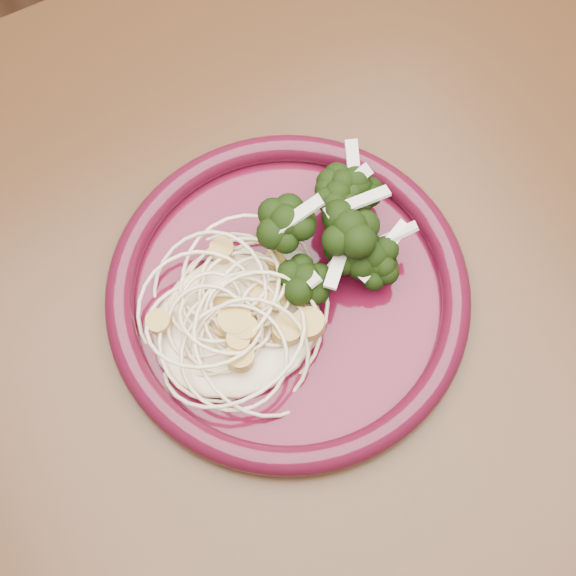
{
  "coord_description": "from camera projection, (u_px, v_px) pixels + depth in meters",
  "views": [
    {
      "loc": [
        -0.23,
        -0.16,
        1.32
      ],
      "look_at": [
        -0.12,
        0.04,
        0.77
      ],
      "focal_mm": 50.0,
      "sensor_mm": 36.0,
      "label": 1
    }
  ],
  "objects": [
    {
      "name": "dining_table",
      "position": [
        425.0,
        316.0,
        0.71
      ],
      "size": [
        1.2,
        0.8,
        0.75
      ],
      "color": "#472814",
      "rests_on": "ground"
    },
    {
      "name": "dinner_plate",
      "position": [
        288.0,
        293.0,
        0.61
      ],
      "size": [
        0.3,
        0.3,
        0.02
      ],
      "rotation": [
        0.0,
        0.0,
        0.09
      ],
      "color": "#49091B",
      "rests_on": "dining_table"
    },
    {
      "name": "spaghetti_pile",
      "position": [
        236.0,
        320.0,
        0.59
      ],
      "size": [
        0.14,
        0.12,
        0.03
      ],
      "primitive_type": "ellipsoid",
      "rotation": [
        0.0,
        0.0,
        0.09
      ],
      "color": "beige",
      "rests_on": "dinner_plate"
    },
    {
      "name": "scallop_cluster",
      "position": [
        233.0,
        303.0,
        0.56
      ],
      "size": [
        0.12,
        0.12,
        0.04
      ],
      "primitive_type": null,
      "rotation": [
        0.0,
        0.0,
        0.09
      ],
      "color": "gold",
      "rests_on": "spaghetti_pile"
    },
    {
      "name": "broccoli_pile",
      "position": [
        351.0,
        244.0,
        0.6
      ],
      "size": [
        0.1,
        0.16,
        0.05
      ],
      "primitive_type": "ellipsoid",
      "rotation": [
        0.0,
        0.0,
        0.09
      ],
      "color": "black",
      "rests_on": "dinner_plate"
    },
    {
      "name": "onion_garnish",
      "position": [
        354.0,
        224.0,
        0.57
      ],
      "size": [
        0.07,
        0.1,
        0.05
      ],
      "primitive_type": null,
      "rotation": [
        0.0,
        0.0,
        0.09
      ],
      "color": "beige",
      "rests_on": "broccoli_pile"
    }
  ]
}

